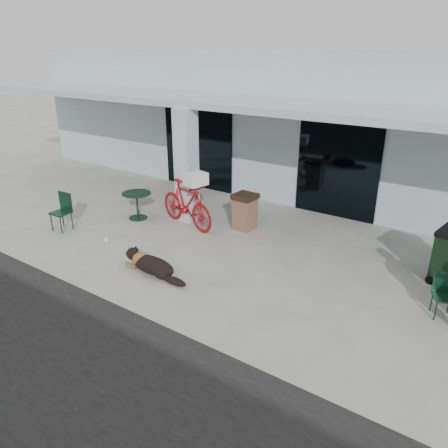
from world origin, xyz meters
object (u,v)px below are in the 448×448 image
Objects in this scene: cafe_table_near at (137,206)px; trash_receptacle at (245,211)px; dog at (152,264)px; cafe_chair_far_a at (444,297)px; cafe_chair_near at (61,212)px; bicycle at (186,204)px.

cafe_table_near is 0.84× the size of trash_receptacle.
dog is 1.65× the size of cafe_chair_far_a.
cafe_table_near is 2.07m from cafe_chair_near.
bicycle reaches higher than cafe_chair_far_a.
bicycle reaches higher than trash_receptacle.
cafe_table_near reaches higher than dog.
dog is 1.35× the size of cafe_chair_near.
cafe_chair_far_a is at bearing -2.59° from cafe_table_near.
bicycle is 2.57× the size of cafe_chair_far_a.
cafe_chair_near is (-2.58, -2.15, -0.13)m from bicycle.
cafe_chair_far_a is (6.63, -0.75, -0.22)m from bicycle.
dog is 5.79m from cafe_chair_far_a.
trash_receptacle is at bearing 20.95° from cafe_table_near.
cafe_chair_far_a is 0.84× the size of trash_receptacle.
trash_receptacle is at bearing 31.96° from cafe_chair_near.
cafe_chair_far_a is (8.15, -0.37, 0.03)m from cafe_table_near.
cafe_chair_near reaches higher than cafe_chair_far_a.
cafe_chair_near is (-1.06, -1.78, 0.12)m from cafe_table_near.
cafe_chair_near is (-3.73, 0.42, 0.28)m from dog.
cafe_table_near is 0.81× the size of cafe_chair_near.
trash_receptacle is (0.27, 3.32, 0.26)m from dog.
bicycle is 6.68m from cafe_chair_far_a.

